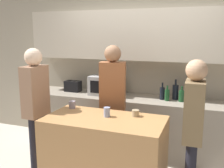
{
  "coord_description": "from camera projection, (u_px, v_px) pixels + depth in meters",
  "views": [
    {
      "loc": [
        0.96,
        -2.38,
        1.85
      ],
      "look_at": [
        -0.11,
        0.49,
        1.26
      ],
      "focal_mm": 42.0,
      "sensor_mm": 36.0,
      "label": 1
    }
  ],
  "objects": [
    {
      "name": "person_center",
      "position": [
        193.0,
        124.0,
        2.64
      ],
      "size": [
        0.21,
        0.34,
        1.61
      ],
      "rotation": [
        0.0,
        0.0,
        -4.69
      ],
      "color": "black",
      "rests_on": "ground_plane"
    },
    {
      "name": "toaster",
      "position": [
        73.0,
        86.0,
        4.42
      ],
      "size": [
        0.26,
        0.16,
        0.18
      ],
      "color": "black",
      "rests_on": "back_counter"
    },
    {
      "name": "bottle_2",
      "position": [
        175.0,
        92.0,
        3.88
      ],
      "size": [
        0.09,
        0.09,
        0.3
      ],
      "color": "black",
      "rests_on": "back_counter"
    },
    {
      "name": "bottle_0",
      "position": [
        162.0,
        93.0,
        3.87
      ],
      "size": [
        0.07,
        0.07,
        0.25
      ],
      "color": "black",
      "rests_on": "back_counter"
    },
    {
      "name": "bottle_3",
      "position": [
        182.0,
        96.0,
        3.76
      ],
      "size": [
        0.08,
        0.08,
        0.22
      ],
      "color": "#194723",
      "rests_on": "back_counter"
    },
    {
      "name": "bottle_4",
      "position": [
        187.0,
        92.0,
        3.83
      ],
      "size": [
        0.08,
        0.08,
        0.31
      ],
      "color": "black",
      "rests_on": "back_counter"
    },
    {
      "name": "back_counter",
      "position": [
        139.0,
        126.0,
        4.06
      ],
      "size": [
        3.6,
        0.62,
        0.88
      ],
      "color": "gray",
      "rests_on": "ground_plane"
    },
    {
      "name": "bottle_5",
      "position": [
        194.0,
        95.0,
        3.77
      ],
      "size": [
        0.09,
        0.09,
        0.26
      ],
      "color": "maroon",
      "rests_on": "back_counter"
    },
    {
      "name": "person_left",
      "position": [
        36.0,
        102.0,
        3.32
      ],
      "size": [
        0.22,
        0.35,
        1.68
      ],
      "rotation": [
        0.0,
        0.0,
        -1.63
      ],
      "color": "black",
      "rests_on": "ground_plane"
    },
    {
      "name": "cup_0",
      "position": [
        72.0,
        105.0,
        3.35
      ],
      "size": [
        0.09,
        0.09,
        0.09
      ],
      "color": "#968D9F",
      "rests_on": "kitchen_island"
    },
    {
      "name": "kitchen_island",
      "position": [
        104.0,
        156.0,
        3.04
      ],
      "size": [
        1.36,
        0.71,
        0.91
      ],
      "color": "#B27F4C",
      "rests_on": "ground_plane"
    },
    {
      "name": "back_wall",
      "position": [
        145.0,
        54.0,
        4.1
      ],
      "size": [
        6.4,
        0.4,
        2.7
      ],
      "color": "#B2A893",
      "rests_on": "ground_plane"
    },
    {
      "name": "person_right",
      "position": [
        113.0,
        96.0,
        3.55
      ],
      "size": [
        0.37,
        0.25,
        1.7
      ],
      "rotation": [
        0.0,
        0.0,
        -2.94
      ],
      "color": "black",
      "rests_on": "ground_plane"
    },
    {
      "name": "cup_1",
      "position": [
        136.0,
        113.0,
        3.03
      ],
      "size": [
        0.09,
        0.09,
        0.08
      ],
      "color": "tan",
      "rests_on": "kitchen_island"
    },
    {
      "name": "microwave",
      "position": [
        107.0,
        85.0,
        4.19
      ],
      "size": [
        0.52,
        0.39,
        0.3
      ],
      "color": "#B7BABC",
      "rests_on": "back_counter"
    },
    {
      "name": "bottle_1",
      "position": [
        167.0,
        95.0,
        3.81
      ],
      "size": [
        0.07,
        0.07,
        0.22
      ],
      "color": "#194723",
      "rests_on": "back_counter"
    },
    {
      "name": "cup_2",
      "position": [
        107.0,
        112.0,
        3.01
      ],
      "size": [
        0.07,
        0.07,
        0.11
      ],
      "color": "#91A1CB",
      "rests_on": "kitchen_island"
    }
  ]
}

